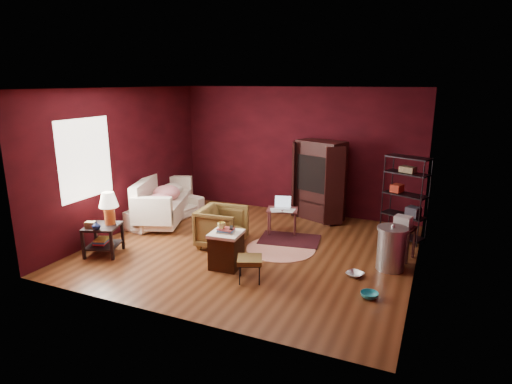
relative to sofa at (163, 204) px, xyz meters
The scene contains 18 objects.
room 2.67m from the sofa, 16.97° to the right, with size 5.54×5.04×2.84m.
sofa is the anchor object (origin of this frame).
armchair 2.02m from the sofa, 23.42° to the right, with size 0.77×0.72×0.79m, color black.
pet_bowl_steel 4.46m from the sofa, 14.30° to the right, with size 0.26×0.06×0.26m, color silver.
pet_bowl_turquoise 4.93m from the sofa, 20.06° to the right, with size 0.25×0.08×0.25m, color #26A4B3.
vase 2.18m from the sofa, 84.21° to the right, with size 0.14×0.15×0.14m, color #0D1841.
mug 2.82m from the sofa, 35.23° to the right, with size 0.13×0.10×0.13m, color #FFEF7C.
side_table 1.92m from the sofa, 84.36° to the right, with size 0.70×0.70×1.09m.
sofa_cushions 0.07m from the sofa, 157.87° to the right, with size 1.46×2.20×0.86m.
hamper 2.83m from the sofa, 34.06° to the right, with size 0.52×0.52×0.68m.
footstool 3.45m from the sofa, 33.00° to the right, with size 0.47×0.47×0.37m.
rug_round 2.95m from the sofa, 10.23° to the right, with size 1.37×1.37×0.01m.
rug_oriental 2.90m from the sofa, ahead, with size 1.22×0.91×0.01m.
laptop_desk 2.63m from the sofa, ahead, with size 0.67×0.58×0.72m.
tv_armoire 3.39m from the sofa, 25.83° to the left, with size 1.25×0.99×1.70m.
wire_shelving 4.92m from the sofa, ahead, with size 0.85×0.61×1.60m.
small_stand 4.88m from the sofa, ahead, with size 0.46×0.46×0.75m.
trash_can 4.81m from the sofa, ahead, with size 0.62×0.62×0.75m.
Camera 1 is at (2.95, -6.54, 2.91)m, focal length 30.00 mm.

